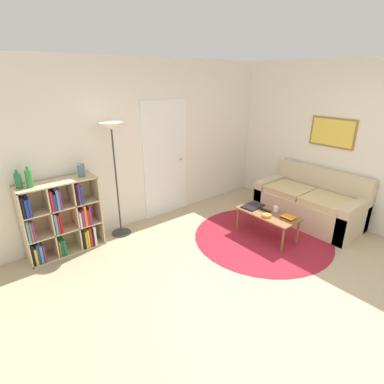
% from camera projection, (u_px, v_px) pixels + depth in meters
% --- Properties ---
extents(ground_plane, '(14.00, 14.00, 0.00)m').
position_uv_depth(ground_plane, '(281.00, 296.00, 3.39)').
color(ground_plane, tan).
extents(wall_back, '(7.77, 0.11, 2.60)m').
position_uv_depth(wall_back, '(150.00, 144.00, 4.90)').
color(wall_back, silver).
rests_on(wall_back, ground_plane).
extents(wall_right, '(0.08, 5.69, 2.60)m').
position_uv_depth(wall_right, '(307.00, 138.00, 5.30)').
color(wall_right, silver).
rests_on(wall_right, ground_plane).
extents(rug, '(2.08, 2.08, 0.01)m').
position_uv_depth(rug, '(262.00, 237.00, 4.63)').
color(rug, maroon).
rests_on(rug, ground_plane).
extents(bookshelf, '(1.00, 0.34, 1.04)m').
position_uv_depth(bookshelf, '(61.00, 220.00, 4.10)').
color(bookshelf, beige).
rests_on(bookshelf, ground_plane).
extents(floor_lamp, '(0.33, 0.33, 1.73)m').
position_uv_depth(floor_lamp, '(113.00, 143.00, 4.23)').
color(floor_lamp, '#333333').
rests_on(floor_lamp, ground_plane).
extents(couch, '(0.85, 1.67, 0.87)m').
position_uv_depth(couch, '(310.00, 204.00, 5.10)').
color(couch, '#CCB793').
rests_on(couch, ground_plane).
extents(coffee_table, '(0.44, 0.93, 0.40)m').
position_uv_depth(coffee_table, '(267.00, 216.00, 4.52)').
color(coffee_table, brown).
rests_on(coffee_table, ground_plane).
extents(laptop, '(0.36, 0.25, 0.02)m').
position_uv_depth(laptop, '(253.00, 206.00, 4.72)').
color(laptop, black).
rests_on(laptop, coffee_table).
extents(bowl, '(0.13, 0.13, 0.04)m').
position_uv_depth(bowl, '(267.00, 216.00, 4.38)').
color(bowl, orange).
rests_on(bowl, coffee_table).
extents(book_stack_on_table, '(0.15, 0.19, 0.05)m').
position_uv_depth(book_stack_on_table, '(288.00, 218.00, 4.29)').
color(book_stack_on_table, orange).
rests_on(book_stack_on_table, coffee_table).
extents(cup, '(0.07, 0.07, 0.08)m').
position_uv_depth(cup, '(276.00, 209.00, 4.54)').
color(cup, white).
rests_on(cup, coffee_table).
extents(remote, '(0.05, 0.18, 0.02)m').
position_uv_depth(remote, '(265.00, 210.00, 4.57)').
color(remote, black).
rests_on(remote, coffee_table).
extents(bottle_left, '(0.08, 0.08, 0.24)m').
position_uv_depth(bottle_left, '(18.00, 181.00, 3.64)').
color(bottle_left, '#236633').
rests_on(bottle_left, bookshelf).
extents(bottle_middle, '(0.08, 0.08, 0.27)m').
position_uv_depth(bottle_middle, '(29.00, 179.00, 3.67)').
color(bottle_middle, '#2D8438').
rests_on(bottle_middle, bookshelf).
extents(vase_on_shelf, '(0.10, 0.10, 0.17)m').
position_uv_depth(vase_on_shelf, '(81.00, 170.00, 4.07)').
color(vase_on_shelf, slate).
rests_on(vase_on_shelf, bookshelf).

